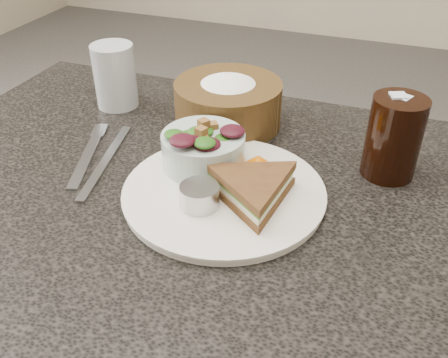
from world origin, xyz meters
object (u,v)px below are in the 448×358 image
at_px(dinner_plate, 224,193).
at_px(water_glass, 115,76).
at_px(cola_glass, 394,134).
at_px(dining_table, 209,353).
at_px(bread_basket, 228,97).
at_px(sandwich, 253,189).
at_px(salad_bowl, 203,144).
at_px(dressing_ramekin, 199,196).

height_order(dinner_plate, water_glass, water_glass).
bearing_deg(cola_glass, dining_table, -149.83).
bearing_deg(bread_basket, dining_table, -79.34).
distance_m(dining_table, sandwich, 0.41).
xyz_separation_m(bread_basket, cola_glass, (0.28, -0.06, 0.02)).
relative_size(bread_basket, water_glass, 1.59).
bearing_deg(dining_table, dinner_plate, -4.94).
distance_m(sandwich, bread_basket, 0.25).
bearing_deg(cola_glass, sandwich, -136.65).
distance_m(dining_table, salad_bowl, 0.43).
height_order(salad_bowl, bread_basket, bread_basket).
bearing_deg(water_glass, dinner_plate, -34.98).
bearing_deg(sandwich, water_glass, -175.76).
xyz_separation_m(bread_basket, water_glass, (-0.22, -0.00, 0.01)).
xyz_separation_m(dining_table, dressing_ramekin, (0.01, -0.05, 0.40)).
xyz_separation_m(dining_table, sandwich, (0.08, -0.01, 0.41)).
height_order(dressing_ramekin, water_glass, water_glass).
bearing_deg(water_glass, dressing_ramekin, -42.43).
relative_size(salad_bowl, water_glass, 1.06).
distance_m(dining_table, water_glass, 0.54).
bearing_deg(salad_bowl, cola_glass, 19.78).
xyz_separation_m(dinner_plate, water_glass, (-0.29, 0.20, 0.05)).
bearing_deg(cola_glass, dinner_plate, -145.68).
height_order(dinner_plate, cola_glass, cola_glass).
distance_m(salad_bowl, cola_glass, 0.28).
distance_m(dining_table, dressing_ramekin, 0.41).
bearing_deg(bread_basket, water_glass, -179.39).
distance_m(sandwich, cola_glass, 0.23).
relative_size(sandwich, water_glass, 1.26).
bearing_deg(sandwich, dining_table, -153.37).
relative_size(dining_table, dressing_ramekin, 18.86).
distance_m(dressing_ramekin, bread_basket, 0.26).
distance_m(dinner_plate, dressing_ramekin, 0.05).
distance_m(sandwich, dressing_ramekin, 0.07).
distance_m(dining_table, dinner_plate, 0.38).
bearing_deg(dressing_ramekin, salad_bowl, 109.37).
relative_size(salad_bowl, dressing_ramekin, 2.34).
bearing_deg(dressing_ramekin, dining_table, 106.25).
height_order(dressing_ramekin, cola_glass, cola_glass).
xyz_separation_m(salad_bowl, cola_glass, (0.26, 0.09, 0.02)).
height_order(dining_table, water_glass, water_glass).
height_order(cola_glass, water_glass, cola_glass).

